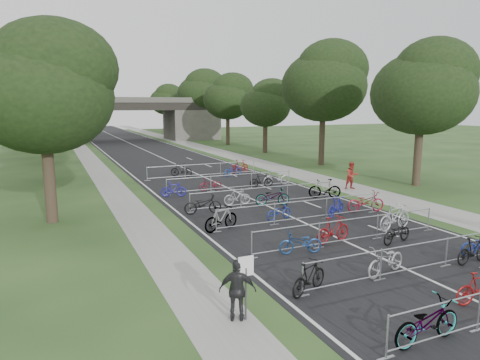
# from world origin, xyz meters

# --- Properties ---
(road) EXTENTS (11.00, 140.00, 0.01)m
(road) POSITION_xyz_m (0.00, 50.00, 0.01)
(road) COLOR black
(road) RESTS_ON ground
(sidewalk_right) EXTENTS (3.00, 140.00, 0.01)m
(sidewalk_right) POSITION_xyz_m (8.00, 50.00, 0.01)
(sidewalk_right) COLOR gray
(sidewalk_right) RESTS_ON ground
(sidewalk_left) EXTENTS (2.00, 140.00, 0.01)m
(sidewalk_left) POSITION_xyz_m (-7.50, 50.00, 0.01)
(sidewalk_left) COLOR gray
(sidewalk_left) RESTS_ON ground
(lane_markings) EXTENTS (0.12, 140.00, 0.00)m
(lane_markings) POSITION_xyz_m (0.00, 50.00, 0.00)
(lane_markings) COLOR silver
(lane_markings) RESTS_ON ground
(overpass_bridge) EXTENTS (31.00, 8.00, 7.05)m
(overpass_bridge) POSITION_xyz_m (0.00, 65.00, 3.53)
(overpass_bridge) COLOR #4D4A44
(overpass_bridge) RESTS_ON ground
(park_sign) EXTENTS (0.45, 0.06, 1.83)m
(park_sign) POSITION_xyz_m (-6.80, 3.00, 1.27)
(park_sign) COLOR #4C4C51
(park_sign) RESTS_ON ground
(tree_left_0) EXTENTS (6.72, 6.72, 10.25)m
(tree_left_0) POSITION_xyz_m (-11.39, 15.93, 6.49)
(tree_left_0) COLOR #33261C
(tree_left_0) RESTS_ON ground
(tree_right_0) EXTENTS (7.17, 7.17, 10.93)m
(tree_right_0) POSITION_xyz_m (13.11, 15.93, 6.92)
(tree_right_0) COLOR #33261C
(tree_right_0) RESTS_ON ground
(tree_left_1) EXTENTS (7.56, 7.56, 11.53)m
(tree_left_1) POSITION_xyz_m (-11.39, 27.93, 7.30)
(tree_left_1) COLOR #33261C
(tree_left_1) RESTS_ON ground
(tree_right_1) EXTENTS (8.18, 8.18, 12.47)m
(tree_right_1) POSITION_xyz_m (13.11, 27.93, 7.90)
(tree_right_1) COLOR #33261C
(tree_right_1) RESTS_ON ground
(tree_left_2) EXTENTS (8.40, 8.40, 12.81)m
(tree_left_2) POSITION_xyz_m (-11.39, 39.93, 8.12)
(tree_left_2) COLOR #33261C
(tree_left_2) RESTS_ON ground
(tree_right_2) EXTENTS (6.16, 6.16, 9.39)m
(tree_right_2) POSITION_xyz_m (13.11, 39.93, 5.95)
(tree_right_2) COLOR #33261C
(tree_right_2) RESTS_ON ground
(tree_left_3) EXTENTS (6.72, 6.72, 10.25)m
(tree_left_3) POSITION_xyz_m (-11.39, 51.93, 6.49)
(tree_left_3) COLOR #33261C
(tree_left_3) RESTS_ON ground
(tree_right_3) EXTENTS (7.17, 7.17, 10.93)m
(tree_right_3) POSITION_xyz_m (13.11, 51.93, 6.92)
(tree_right_3) COLOR #33261C
(tree_right_3) RESTS_ON ground
(tree_left_4) EXTENTS (7.56, 7.56, 11.53)m
(tree_left_4) POSITION_xyz_m (-11.39, 63.93, 7.30)
(tree_left_4) COLOR #33261C
(tree_left_4) RESTS_ON ground
(tree_right_4) EXTENTS (8.18, 8.18, 12.47)m
(tree_right_4) POSITION_xyz_m (13.11, 63.93, 7.90)
(tree_right_4) COLOR #33261C
(tree_right_4) RESTS_ON ground
(tree_left_5) EXTENTS (8.40, 8.40, 12.81)m
(tree_left_5) POSITION_xyz_m (-11.39, 75.93, 8.12)
(tree_left_5) COLOR #33261C
(tree_left_5) RESTS_ON ground
(tree_right_5) EXTENTS (6.16, 6.16, 9.39)m
(tree_right_5) POSITION_xyz_m (13.11, 75.93, 5.95)
(tree_right_5) COLOR #33261C
(tree_right_5) RESTS_ON ground
(tree_left_6) EXTENTS (6.72, 6.72, 10.25)m
(tree_left_6) POSITION_xyz_m (-11.39, 87.93, 6.49)
(tree_left_6) COLOR #33261C
(tree_left_6) RESTS_ON ground
(tree_right_6) EXTENTS (7.17, 7.17, 10.93)m
(tree_right_6) POSITION_xyz_m (13.11, 87.93, 6.92)
(tree_right_6) COLOR #33261C
(tree_right_6) RESTS_ON ground
(barrier_row_1) EXTENTS (9.70, 0.08, 1.10)m
(barrier_row_1) POSITION_xyz_m (0.00, 3.60, 0.55)
(barrier_row_1) COLOR #A7A9AF
(barrier_row_1) RESTS_ON ground
(barrier_row_2) EXTENTS (9.70, 0.08, 1.10)m
(barrier_row_2) POSITION_xyz_m (0.00, 7.20, 0.55)
(barrier_row_2) COLOR #A7A9AF
(barrier_row_2) RESTS_ON ground
(barrier_row_3) EXTENTS (9.70, 0.08, 1.10)m
(barrier_row_3) POSITION_xyz_m (0.00, 11.00, 0.55)
(barrier_row_3) COLOR #A7A9AF
(barrier_row_3) RESTS_ON ground
(barrier_row_4) EXTENTS (9.70, 0.08, 1.10)m
(barrier_row_4) POSITION_xyz_m (0.00, 15.00, 0.55)
(barrier_row_4) COLOR #A7A9AF
(barrier_row_4) RESTS_ON ground
(barrier_row_5) EXTENTS (9.70, 0.08, 1.10)m
(barrier_row_5) POSITION_xyz_m (0.00, 20.00, 0.55)
(barrier_row_5) COLOR #A7A9AF
(barrier_row_5) RESTS_ON ground
(barrier_row_6) EXTENTS (9.70, 0.08, 1.10)m
(barrier_row_6) POSITION_xyz_m (0.00, 26.00, 0.55)
(barrier_row_6) COLOR #A7A9AF
(barrier_row_6) RESTS_ON ground
(bike_0) EXTENTS (2.15, 0.82, 1.12)m
(bike_0) POSITION_xyz_m (-3.23, 0.12, 0.56)
(bike_0) COLOR #A7A9AF
(bike_0) RESTS_ON ground
(bike_1) EXTENTS (1.74, 0.71, 1.02)m
(bike_1) POSITION_xyz_m (-0.12, 1.02, 0.51)
(bike_1) COLOR maroon
(bike_1) RESTS_ON ground
(bike_4) EXTENTS (1.81, 1.15, 1.06)m
(bike_4) POSITION_xyz_m (-4.30, 3.71, 0.53)
(bike_4) COLOR black
(bike_4) RESTS_ON ground
(bike_5) EXTENTS (2.09, 1.15, 1.04)m
(bike_5) POSITION_xyz_m (-1.04, 3.87, 0.52)
(bike_5) COLOR #97969D
(bike_5) RESTS_ON ground
(bike_6) EXTENTS (1.73, 0.55, 1.03)m
(bike_6) POSITION_xyz_m (2.66, 3.37, 0.51)
(bike_6) COLOR black
(bike_6) RESTS_ON ground
(bike_8) EXTENTS (1.84, 1.00, 0.91)m
(bike_8) POSITION_xyz_m (-2.60, 6.91, 0.46)
(bike_8) COLOR navy
(bike_8) RESTS_ON ground
(bike_9) EXTENTS (2.00, 0.91, 1.16)m
(bike_9) POSITION_xyz_m (-0.61, 7.50, 0.58)
(bike_9) COLOR maroon
(bike_9) RESTS_ON ground
(bike_10) EXTENTS (1.92, 1.04, 0.96)m
(bike_10) POSITION_xyz_m (1.84, 6.37, 0.48)
(bike_10) COLOR black
(bike_10) RESTS_ON ground
(bike_11) EXTENTS (2.16, 0.90, 1.26)m
(bike_11) POSITION_xyz_m (3.17, 7.87, 0.63)
(bike_11) COLOR #B4B2BA
(bike_11) RESTS_ON ground
(bike_12) EXTENTS (2.05, 1.19, 1.19)m
(bike_12) POSITION_xyz_m (-4.30, 11.12, 0.59)
(bike_12) COLOR #A7A9AF
(bike_12) RESTS_ON ground
(bike_13) EXTENTS (1.78, 1.02, 0.88)m
(bike_13) POSITION_xyz_m (-0.88, 11.71, 0.44)
(bike_13) COLOR navy
(bike_13) RESTS_ON ground
(bike_14) EXTENTS (1.77, 1.23, 1.05)m
(bike_14) POSITION_xyz_m (2.23, 11.10, 0.52)
(bike_14) COLOR navy
(bike_14) RESTS_ON ground
(bike_15) EXTENTS (2.25, 1.20, 1.12)m
(bike_15) POSITION_xyz_m (4.30, 11.23, 0.56)
(bike_15) COLOR maroon
(bike_15) RESTS_ON ground
(bike_16) EXTENTS (2.11, 1.00, 1.07)m
(bike_16) POSITION_xyz_m (-4.04, 14.45, 0.53)
(bike_16) COLOR black
(bike_16) RESTS_ON ground
(bike_17) EXTENTS (1.68, 0.66, 0.98)m
(bike_17) POSITION_xyz_m (-1.50, 15.62, 0.49)
(bike_17) COLOR #9B9CA2
(bike_17) RESTS_ON ground
(bike_18) EXTENTS (2.13, 1.23, 1.06)m
(bike_18) POSITION_xyz_m (0.33, 14.67, 0.53)
(bike_18) COLOR #A7A9AF
(bike_18) RESTS_ON ground
(bike_19) EXTENTS (2.10, 1.35, 1.23)m
(bike_19) POSITION_xyz_m (4.30, 15.07, 0.61)
(bike_19) COLOR #A7A9AF
(bike_19) RESTS_ON ground
(bike_20) EXTENTS (1.69, 0.91, 0.97)m
(bike_20) POSITION_xyz_m (-4.30, 19.38, 0.49)
(bike_20) COLOR #1F1C9C
(bike_20) RESTS_ON ground
(bike_21) EXTENTS (1.73, 0.75, 0.88)m
(bike_21) POSITION_xyz_m (-1.43, 20.33, 0.44)
(bike_21) COLOR maroon
(bike_21) RESTS_ON ground
(bike_22) EXTENTS (1.76, 0.84, 1.02)m
(bike_22) POSITION_xyz_m (2.25, 19.87, 0.51)
(bike_22) COLOR black
(bike_22) RESTS_ON ground
(bike_23) EXTENTS (2.09, 0.85, 1.08)m
(bike_23) POSITION_xyz_m (3.70, 20.26, 0.54)
(bike_23) COLOR #B2B2BA
(bike_23) RESTS_ON ground
(bike_25) EXTENTS (1.80, 1.32, 1.07)m
(bike_25) POSITION_xyz_m (-1.60, 26.83, 0.54)
(bike_25) COLOR black
(bike_25) RESTS_ON ground
(bike_26) EXTENTS (1.97, 1.19, 0.98)m
(bike_26) POSITION_xyz_m (2.40, 25.37, 0.49)
(bike_26) COLOR navy
(bike_26) RESTS_ON ground
(bike_27) EXTENTS (1.99, 1.04, 1.15)m
(bike_27) POSITION_xyz_m (3.59, 26.65, 0.58)
(bike_27) COLOR maroon
(bike_27) RESTS_ON ground
(pedestrian_b) EXTENTS (1.03, 0.86, 1.90)m
(pedestrian_b) POSITION_xyz_m (7.78, 16.80, 0.95)
(pedestrian_b) COLOR #A02A22
(pedestrian_b) RESTS_ON ground
(pedestrian_c) EXTENTS (1.10, 0.83, 1.73)m
(pedestrian_c) POSITION_xyz_m (-7.01, 3.07, 0.87)
(pedestrian_c) COLOR #242427
(pedestrian_c) RESTS_ON ground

